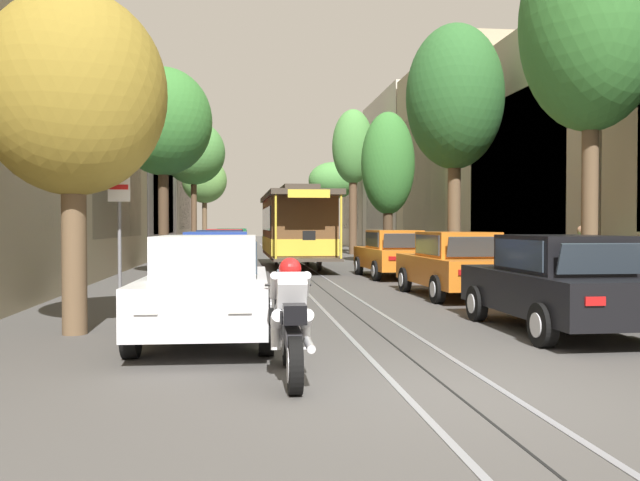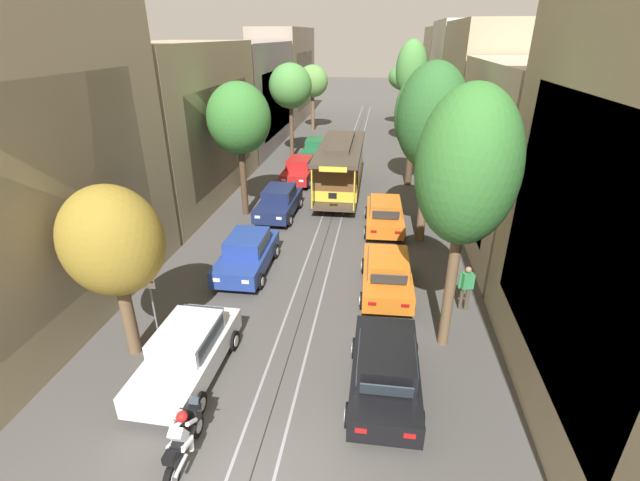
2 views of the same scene
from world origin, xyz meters
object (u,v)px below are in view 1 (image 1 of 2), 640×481
Objects in this scene: parked_car_orange_second_right at (455,264)px; street_tree_kerb_left_second at (163,123)px; street_tree_kerb_left_fourth at (204,181)px; street_sign_post at (119,230)px; street_tree_kerb_right_fourth at (353,149)px; parked_car_black_near_right at (559,283)px; parked_car_green_fifth_left at (231,243)px; parked_car_red_fourth_left at (225,247)px; street_tree_kerb_right_far at (333,181)px; parked_car_blue_second_left at (216,264)px; pedestrian_on_left_pavement at (581,258)px; street_tree_kerb_right_second at (455,99)px; street_tree_kerb_right_near at (591,24)px; motorcycle_with_rider at (291,322)px; street_tree_kerb_left_near at (73,96)px; parked_car_white_near_left at (207,287)px; cable_car_trolley at (296,227)px; street_tree_kerb_right_mid at (388,165)px; parked_car_orange_mid_right at (393,254)px; street_tree_kerb_left_mid at (194,153)px; parked_car_navy_mid_left at (221,253)px.

street_tree_kerb_left_second reaches higher than parked_car_orange_second_right.
street_tree_kerb_left_fourth is 35.44m from street_sign_post.
parked_car_black_near_right is at bearing -92.92° from street_tree_kerb_right_fourth.
street_tree_kerb_left_fourth is at bearing 99.99° from parked_car_green_fifth_left.
parked_car_red_fourth_left is 22.03m from street_tree_kerb_right_far.
pedestrian_on_left_pavement reaches higher than parked_car_blue_second_left.
parked_car_green_fifth_left is 0.54× the size of street_tree_kerb_right_second.
street_tree_kerb_right_near is 9.82m from motorcycle_with_rider.
street_tree_kerb_left_near reaches higher than parked_car_green_fifth_left.
street_tree_kerb_left_near is at bearing -94.92° from parked_car_green_fifth_left.
parked_car_green_fifth_left is at bearing 90.10° from parked_car_white_near_left.
parked_car_red_fourth_left is (-0.21, 18.91, 0.00)m from parked_car_white_near_left.
cable_car_trolley is at bearing 81.00° from parked_car_white_near_left.
street_tree_kerb_right_mid reaches higher than parked_car_black_near_right.
street_sign_post is at bearing -148.65° from parked_car_orange_second_right.
street_tree_kerb_right_second reaches higher than street_tree_kerb_right_mid.
street_tree_kerb_left_fourth is 3.21× the size of motorcycle_with_rider.
parked_car_white_near_left is 12.87m from parked_car_orange_mid_right.
parked_car_red_fourth_left is 12.28m from street_tree_kerb_right_second.
street_sign_post reaches higher than parked_car_orange_mid_right.
cable_car_trolley is (-4.80, 14.59, -4.14)m from street_tree_kerb_right_near.
street_tree_kerb_right_second reaches higher than street_tree_kerb_right_far.
parked_car_red_fourth_left is 0.69× the size of street_tree_kerb_left_fourth.
street_tree_kerb_left_second is 0.98× the size of street_tree_kerb_left_mid.
parked_car_black_near_right is at bearing -98.73° from street_tree_kerb_right_second.
street_tree_kerb_left_mid is 4.14× the size of pedestrian_on_left_pavement.
pedestrian_on_left_pavement is at bearing -67.35° from parked_car_green_fifth_left.
parked_car_red_fourth_left is 21.73m from motorcycle_with_rider.
street_tree_kerb_right_near reaches higher than street_tree_kerb_left_mid.
street_tree_kerb_left_near is at bearing -106.45° from cable_car_trolley.
street_tree_kerb_left_mid is at bearing -89.57° from street_tree_kerb_left_fourth.
street_sign_post is (-1.49, 1.12, 0.86)m from parked_car_white_near_left.
street_tree_kerb_left_mid is (-1.76, 6.20, 4.68)m from parked_car_red_fourth_left.
motorcycle_with_rider is at bearing -87.69° from parked_car_green_fifth_left.
cable_car_trolley is at bearing -109.36° from street_tree_kerb_right_fourth.
parked_car_black_near_right is at bearing -121.54° from pedestrian_on_left_pavement.
parked_car_navy_mid_left is 6.26m from parked_car_red_fourth_left.
cable_car_trolley is at bearing 85.31° from motorcycle_with_rider.
parked_car_white_near_left and parked_car_navy_mid_left have the same top height.
street_tree_kerb_right_fourth reaches higher than street_tree_kerb_right_mid.
street_tree_kerb_right_second is at bearing -48.24° from parked_car_red_fourth_left.
street_tree_kerb_right_second is 0.93× the size of street_tree_kerb_right_fourth.
pedestrian_on_left_pavement is (10.51, -31.80, -3.80)m from street_tree_kerb_left_fourth.
motorcycle_with_rider is at bearing -107.15° from parked_car_orange_mid_right.
parked_car_blue_second_left is 15.23m from street_tree_kerb_right_mid.
parked_car_red_fourth_left is 0.50× the size of street_tree_kerb_right_fourth.
parked_car_blue_second_left is at bearing 90.94° from parked_car_white_near_left.
parked_car_orange_second_right is 8.44m from street_sign_post.
street_tree_kerb_right_second is (9.23, -14.58, 0.31)m from street_tree_kerb_left_mid.
street_tree_kerb_left_near is 11.95m from street_tree_kerb_left_second.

